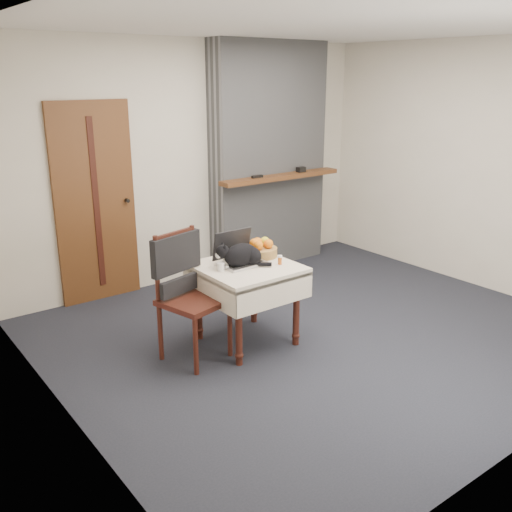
# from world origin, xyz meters

# --- Properties ---
(ground) EXTENTS (4.50, 4.50, 0.00)m
(ground) POSITION_xyz_m (0.00, 0.00, 0.00)
(ground) COLOR black
(ground) RESTS_ON ground
(room_shell) EXTENTS (4.52, 4.01, 2.61)m
(room_shell) POSITION_xyz_m (0.00, 0.46, 1.76)
(room_shell) COLOR beige
(room_shell) RESTS_ON ground
(door) EXTENTS (0.82, 0.10, 2.00)m
(door) POSITION_xyz_m (-1.20, 1.97, 1.00)
(door) COLOR brown
(door) RESTS_ON ground
(chimney) EXTENTS (1.62, 0.48, 2.60)m
(chimney) POSITION_xyz_m (0.90, 1.85, 1.30)
(chimney) COLOR gray
(chimney) RESTS_ON ground
(side_table) EXTENTS (0.78, 0.78, 0.70)m
(side_table) POSITION_xyz_m (-0.61, 0.23, 0.59)
(side_table) COLOR #3D1510
(side_table) RESTS_ON ground
(laptop) EXTENTS (0.37, 0.32, 0.27)m
(laptop) POSITION_xyz_m (-0.63, 0.33, 0.77)
(laptop) COLOR #B7B7BC
(laptop) RESTS_ON side_table
(cat) EXTENTS (0.43, 0.31, 0.23)m
(cat) POSITION_xyz_m (-0.66, 0.24, 0.80)
(cat) COLOR black
(cat) RESTS_ON side_table
(cream_jar) EXTENTS (0.06, 0.06, 0.07)m
(cream_jar) POSITION_xyz_m (-0.86, 0.25, 0.74)
(cream_jar) COLOR silver
(cream_jar) RESTS_ON side_table
(pill_bottle) EXTENTS (0.04, 0.04, 0.08)m
(pill_bottle) POSITION_xyz_m (-0.37, 0.09, 0.74)
(pill_bottle) COLOR #B15015
(pill_bottle) RESTS_ON side_table
(fruit_basket) EXTENTS (0.28, 0.28, 0.16)m
(fruit_basket) POSITION_xyz_m (-0.36, 0.36, 0.76)
(fruit_basket) COLOR #A07640
(fruit_basket) RESTS_ON side_table
(desk_clutter) EXTENTS (0.10, 0.11, 0.01)m
(desk_clutter) POSITION_xyz_m (-0.42, 0.29, 0.70)
(desk_clutter) COLOR black
(desk_clutter) RESTS_ON side_table
(chair) EXTENTS (0.57, 0.56, 1.05)m
(chair) POSITION_xyz_m (-1.15, 0.35, 0.67)
(chair) COLOR #3D1510
(chair) RESTS_ON ground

